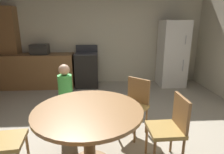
# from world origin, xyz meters

# --- Properties ---
(ground_plane) EXTENTS (14.00, 14.00, 0.00)m
(ground_plane) POSITION_xyz_m (0.00, 0.00, 0.00)
(ground_plane) COLOR #A89E89
(wall_back) EXTENTS (5.90, 0.12, 2.70)m
(wall_back) POSITION_xyz_m (0.00, 3.16, 1.35)
(wall_back) COLOR beige
(wall_back) RESTS_ON ground
(kitchen_counter) EXTENTS (1.88, 0.60, 0.90)m
(kitchen_counter) POSITION_xyz_m (-1.71, 2.76, 0.45)
(kitchen_counter) COLOR olive
(kitchen_counter) RESTS_ON ground
(pantry_column) EXTENTS (0.44, 0.36, 2.10)m
(pantry_column) POSITION_xyz_m (-2.43, 2.94, 1.05)
(pantry_column) COLOR olive
(pantry_column) RESTS_ON ground
(oven_range) EXTENTS (0.60, 0.60, 1.10)m
(oven_range) POSITION_xyz_m (-0.42, 2.76, 0.47)
(oven_range) COLOR black
(oven_range) RESTS_ON ground
(refrigerator) EXTENTS (0.68, 0.68, 1.76)m
(refrigerator) POSITION_xyz_m (1.91, 2.71, 0.88)
(refrigerator) COLOR white
(refrigerator) RESTS_ON ground
(microwave) EXTENTS (0.44, 0.32, 0.26)m
(microwave) POSITION_xyz_m (-1.62, 2.76, 1.03)
(microwave) COLOR #2D2B28
(microwave) RESTS_ON kitchen_counter
(dining_table) EXTENTS (1.24, 1.24, 0.76)m
(dining_table) POSITION_xyz_m (-0.20, -0.36, 0.61)
(dining_table) COLOR olive
(dining_table) RESTS_ON ground
(chair_east) EXTENTS (0.41, 0.41, 0.87)m
(chair_east) POSITION_xyz_m (0.78, -0.34, 0.50)
(chair_east) COLOR olive
(chair_east) RESTS_ON ground
(chair_northeast) EXTENTS (0.57, 0.57, 0.87)m
(chair_northeast) POSITION_xyz_m (0.46, 0.36, 0.50)
(chair_northeast) COLOR olive
(chair_northeast) RESTS_ON ground
(person_child) EXTENTS (0.29, 0.29, 1.09)m
(person_child) POSITION_xyz_m (-0.61, 0.52, 0.58)
(person_child) COLOR #665B51
(person_child) RESTS_ON ground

